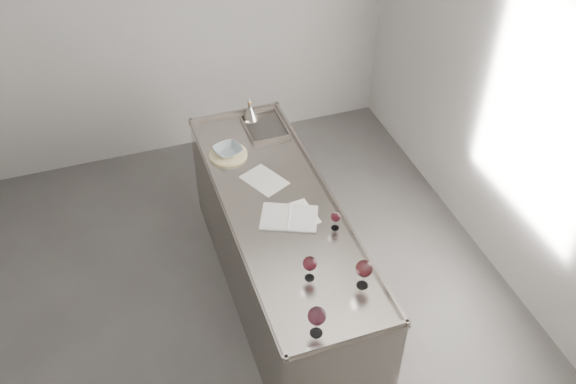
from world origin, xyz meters
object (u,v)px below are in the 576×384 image
object	(u,v)px
counter	(281,253)
notebook	(289,218)
wine_glass_small	(336,217)
wine_glass_right	(364,269)
wine_glass_middle	(310,264)
wine_glass_left	(317,317)
wine_funnel	(250,113)
ceramic_bowl	(228,151)

from	to	relation	value
counter	notebook	distance (m)	0.49
counter	wine_glass_small	world-z (taller)	wine_glass_small
counter	wine_glass_right	size ratio (longest dim) A/B	11.91
wine_glass_right	notebook	size ratio (longest dim) A/B	0.45
counter	wine_glass_small	distance (m)	0.71
wine_glass_middle	counter	bearing A→B (deg)	86.67
wine_glass_left	wine_glass_small	world-z (taller)	wine_glass_left
wine_glass_middle	notebook	xyz separation A→B (m)	(0.06, 0.54, -0.12)
wine_glass_left	wine_funnel	bearing A→B (deg)	83.40
wine_glass_left	notebook	world-z (taller)	wine_glass_left
wine_glass_middle	wine_funnel	world-z (taller)	wine_funnel
counter	wine_funnel	xyz separation A→B (m)	(0.10, 1.08, 0.53)
wine_glass_left	wine_glass_small	distance (m)	0.87
wine_glass_right	notebook	bearing A→B (deg)	107.72
wine_funnel	wine_glass_middle	bearing A→B (deg)	-94.61
wine_glass_small	notebook	world-z (taller)	wine_glass_small
notebook	wine_funnel	world-z (taller)	wine_funnel
wine_glass_left	notebook	bearing A→B (deg)	80.11
wine_glass_left	ceramic_bowl	distance (m)	1.75
wine_glass_right	counter	bearing A→B (deg)	106.01
wine_glass_right	ceramic_bowl	world-z (taller)	wine_glass_right
wine_glass_middle	wine_funnel	size ratio (longest dim) A/B	0.88
wine_glass_middle	wine_glass_small	bearing A→B (deg)	48.61
wine_glass_right	ceramic_bowl	distance (m)	1.58
wine_glass_middle	wine_funnel	distance (m)	1.77
wine_glass_middle	wine_glass_small	distance (m)	0.48
wine_glass_left	wine_funnel	world-z (taller)	wine_glass_left
wine_glass_right	wine_funnel	bearing A→B (deg)	94.15
wine_glass_small	ceramic_bowl	size ratio (longest dim) A/B	0.66
wine_glass_left	wine_funnel	distance (m)	2.18
wine_glass_middle	notebook	distance (m)	0.56
wine_glass_left	wine_glass_middle	distance (m)	0.41
ceramic_bowl	wine_funnel	size ratio (longest dim) A/B	1.04
wine_glass_middle	wine_glass_small	size ratio (longest dim) A/B	1.27
wine_glass_left	wine_glass_small	bearing A→B (deg)	60.76
counter	wine_glass_left	xyz separation A→B (m)	(-0.15, -1.08, 0.62)
wine_glass_small	wine_funnel	distance (m)	1.42
wine_glass_small	ceramic_bowl	distance (m)	1.10
wine_glass_small	notebook	xyz separation A→B (m)	(-0.26, 0.19, -0.09)
wine_glass_middle	ceramic_bowl	xyz separation A→B (m)	(-0.15, 1.35, -0.08)
wine_glass_middle	wine_glass_small	world-z (taller)	wine_glass_middle
notebook	wine_funnel	xyz separation A→B (m)	(0.09, 1.22, 0.05)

